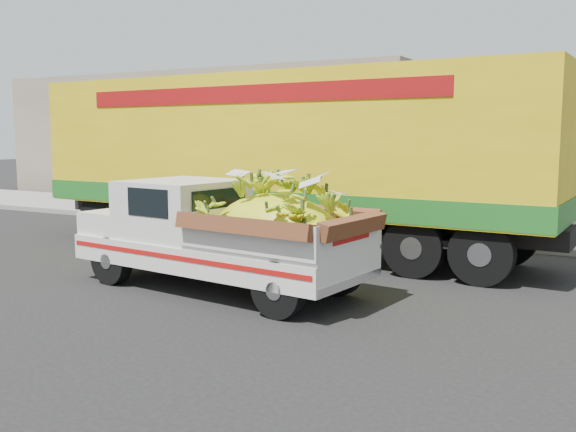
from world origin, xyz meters
The scene contains 6 objects.
ground centered at (0.00, 0.00, 0.00)m, with size 100.00×100.00×0.00m, color black.
curb centered at (0.00, 5.61, 0.07)m, with size 60.00×0.25×0.15m, color gray.
sidewalk centered at (0.00, 7.71, 0.07)m, with size 60.00×4.00×0.14m, color gray.
building_left centered at (-8.00, 13.61, 2.50)m, with size 18.00×6.00×5.00m, color gray.
pickup_truck centered at (2.11, -0.48, 0.96)m, with size 5.27×2.46×1.78m.
semi_trailer centered at (0.87, 3.16, 2.12)m, with size 12.03×3.10×3.80m.
Camera 1 is at (7.71, -9.02, 2.55)m, focal length 40.00 mm.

